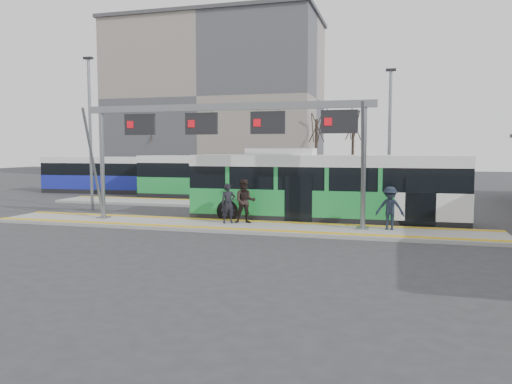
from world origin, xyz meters
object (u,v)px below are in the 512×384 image
gantry (226,128)px  hero_bus (324,188)px  passenger_b (245,201)px  passenger_c (390,208)px  passenger_a (228,203)px

gantry → hero_bus: size_ratio=1.04×
passenger_b → passenger_c: bearing=-19.6°
passenger_b → passenger_c: (6.13, -0.10, -0.09)m
hero_bus → passenger_b: size_ratio=6.52×
hero_bus → passenger_b: hero_bus is taller
gantry → passenger_c: (6.91, 0.17, -3.28)m
passenger_a → passenger_c: 6.84m
gantry → passenger_b: (0.78, 0.26, -3.19)m
passenger_b → gantry: bearing=-179.9°
passenger_c → passenger_b: bearing=-177.5°
hero_bus → passenger_b: 3.95m
gantry → passenger_a: bearing=22.5°
gantry → passenger_a: 3.28m
passenger_b → passenger_c: 6.13m
gantry → passenger_b: bearing=18.8°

